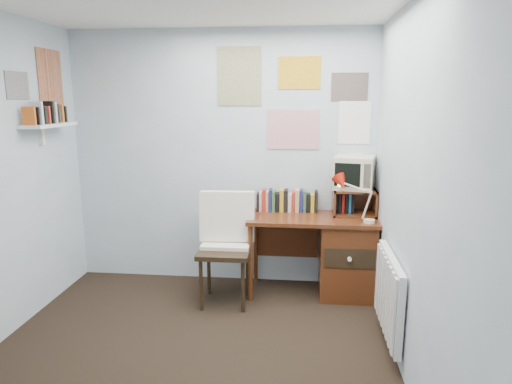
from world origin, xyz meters
TOP-DOWN VIEW (x-y plane):
  - ground at (0.00, 0.00)m, footprint 3.50×3.50m
  - back_wall at (0.00, 1.75)m, footprint 3.00×0.02m
  - right_wall at (1.50, 0.00)m, footprint 0.02×3.50m
  - desk at (1.17, 1.48)m, footprint 1.20×0.55m
  - desk_chair at (0.11, 1.18)m, footprint 0.51×0.48m
  - desk_lamp at (1.40, 1.32)m, footprint 0.28×0.24m
  - tv_riser at (1.29, 1.59)m, footprint 0.40×0.30m
  - crt_tv at (1.28, 1.61)m, footprint 0.42×0.40m
  - book_row at (0.66, 1.66)m, footprint 0.60×0.14m
  - radiator at (1.46, 0.55)m, footprint 0.09×0.80m
  - wall_shelf at (-1.40, 1.10)m, footprint 0.20×0.62m
  - posters_back at (0.70, 1.74)m, footprint 1.20×0.01m
  - posters_left at (-1.49, 1.10)m, footprint 0.01×0.70m

SIDE VIEW (x-z plane):
  - ground at x=0.00m, z-range 0.00..0.00m
  - desk at x=1.17m, z-range 0.03..0.79m
  - radiator at x=1.46m, z-range 0.12..0.72m
  - desk_chair at x=0.11m, z-range 0.00..0.98m
  - book_row at x=0.66m, z-range 0.76..0.98m
  - tv_riser at x=1.29m, z-range 0.76..1.01m
  - desk_lamp at x=1.40m, z-range 0.76..1.13m
  - crt_tv at x=1.28m, z-range 1.01..1.34m
  - back_wall at x=0.00m, z-range 0.00..2.50m
  - right_wall at x=1.50m, z-range 0.00..2.50m
  - wall_shelf at x=-1.40m, z-range 1.50..1.74m
  - posters_back at x=0.70m, z-range 1.40..2.30m
  - posters_left at x=-1.49m, z-range 1.70..2.30m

